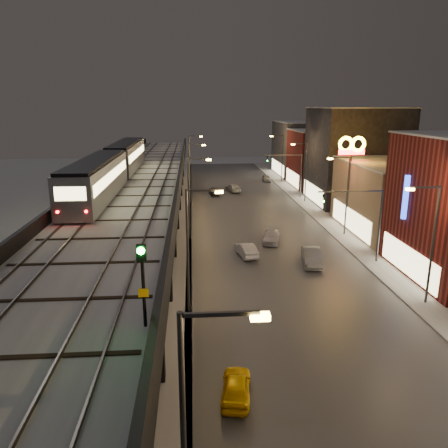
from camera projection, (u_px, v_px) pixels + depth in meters
name	position (u px, v px, depth m)	size (l,w,h in m)	color
ground	(204.00, 447.00, 19.05)	(220.00, 220.00, 0.00)	silver
road_surface	(257.00, 227.00, 53.25)	(17.00, 120.00, 0.06)	#46474D
sidewalk_right	(337.00, 225.00, 53.95)	(4.00, 120.00, 0.14)	#9FA1A8
under_viaduct_pavement	(145.00, 229.00, 52.29)	(11.00, 120.00, 0.06)	#9FA1A8
elevated_viaduct	(140.00, 188.00, 47.79)	(9.00, 100.00, 6.30)	black
viaduct_trackbed	(140.00, 181.00, 47.70)	(8.40, 100.00, 0.32)	#B2B7C1
viaduct_parapet_streetside	(180.00, 177.00, 47.92)	(0.30, 100.00, 1.10)	black
viaduct_parapet_far	(99.00, 177.00, 47.30)	(0.30, 100.00, 1.10)	black
building_c	(403.00, 198.00, 50.47)	(12.20, 15.20, 8.16)	#88715B
building_d	(355.00, 156.00, 65.08)	(12.20, 13.20, 14.16)	#232229
building_e	(326.00, 159.00, 79.07)	(12.20, 12.20, 10.16)	maroon
building_f	(306.00, 148.00, 92.41)	(12.20, 16.20, 11.16)	#3F3E41
streetlight_left_0	(193.00, 428.00, 12.83)	(2.57, 0.28, 9.00)	#38383A
streetlight_left_1	(191.00, 243.00, 30.15)	(2.57, 0.28, 9.00)	#38383A
streetlight_right_1	(430.00, 237.00, 31.37)	(2.56, 0.28, 9.00)	#38383A
streetlight_left_2	(191.00, 193.00, 47.47)	(2.57, 0.28, 9.00)	#38383A
streetlight_right_2	(345.00, 190.00, 48.69)	(2.56, 0.28, 9.00)	#38383A
streetlight_left_3	(191.00, 169.00, 64.79)	(2.57, 0.28, 9.00)	#38383A
streetlight_right_3	(305.00, 168.00, 66.01)	(2.56, 0.28, 9.00)	#38383A
streetlight_left_4	(191.00, 156.00, 82.11)	(2.57, 0.28, 9.00)	#38383A
streetlight_right_4	(281.00, 155.00, 83.33)	(2.56, 0.28, 9.00)	#38383A
traffic_light_rig_a	(368.00, 217.00, 40.16)	(6.10, 0.34, 7.00)	#38383A
traffic_light_rig_b	(294.00, 170.00, 69.02)	(6.10, 0.34, 7.00)	#38383A
subway_train	(114.00, 165.00, 46.12)	(2.83, 34.89, 3.38)	gray
rail_signal	(142.00, 269.00, 15.26)	(0.37, 0.44, 3.16)	black
car_taxi	(236.00, 387.00, 22.10)	(1.44, 3.59, 1.22)	#FFC400
car_near_white	(246.00, 250.00, 42.88)	(1.38, 3.94, 1.30)	white
car_mid_dark	(233.00, 188.00, 74.96)	(1.79, 4.41, 1.28)	silver
car_far_white	(214.00, 191.00, 72.38)	(1.52, 3.77, 1.28)	#4F5359
car_onc_silver	(312.00, 257.00, 40.55)	(1.60, 4.60, 1.52)	gray
car_onc_white	(271.00, 237.00, 47.33)	(1.70, 4.19, 1.22)	silver
car_onc_red	(266.00, 179.00, 84.84)	(1.46, 3.63, 1.24)	#9F9F9F
sign_mcdonalds	(351.00, 153.00, 50.00)	(3.28, 0.56, 11.03)	#38383A
sign_carwash	(412.00, 205.00, 37.37)	(1.68, 0.35, 8.73)	#38383A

